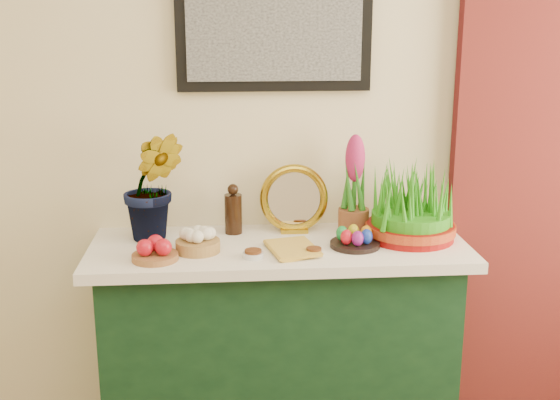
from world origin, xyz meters
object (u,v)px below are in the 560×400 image
object	(u,v)px
mirror	(294,199)
book	(271,250)
hyacinth_green	(153,168)
wheatgrass_sabzeh	(411,207)
sideboard	(279,356)

from	to	relation	value
mirror	book	size ratio (longest dim) A/B	1.26
hyacinth_green	mirror	xyz separation A→B (m)	(0.53, 0.06, -0.15)
wheatgrass_sabzeh	mirror	bearing A→B (deg)	163.53
sideboard	book	distance (m)	0.50
hyacinth_green	wheatgrass_sabzeh	bearing A→B (deg)	-4.31
hyacinth_green	mirror	bearing A→B (deg)	5.98
mirror	book	bearing A→B (deg)	-112.35
mirror	wheatgrass_sabzeh	xyz separation A→B (m)	(0.43, -0.13, -0.01)
sideboard	mirror	size ratio (longest dim) A/B	4.83
hyacinth_green	book	xyz separation A→B (m)	(0.42, -0.21, -0.26)
sideboard	wheatgrass_sabzeh	xyz separation A→B (m)	(0.50, 0.02, 0.59)
book	mirror	bearing A→B (deg)	55.48
sideboard	book	bearing A→B (deg)	-107.73
hyacinth_green	book	size ratio (longest dim) A/B	2.57
sideboard	hyacinth_green	size ratio (longest dim) A/B	2.37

